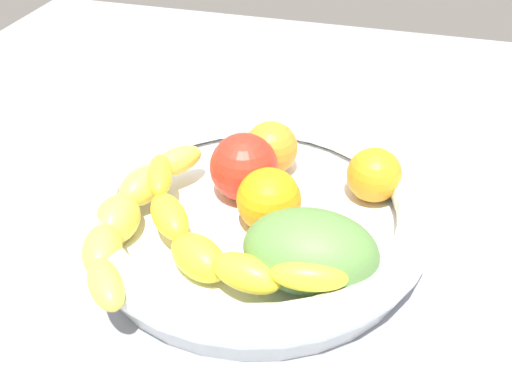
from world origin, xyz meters
The scene contains 9 objects.
kitchen_counter centered at (0.00, 0.00, 1.50)cm, with size 120.00×120.00×3.00cm, color gray.
fruit_bowl centered at (0.00, 0.00, 5.90)cm, with size 35.14×35.14×5.62cm.
banana_draped_left centered at (6.55, -10.83, 7.70)cm, with size 24.33×8.93×4.69cm.
banana_draped_right centered at (8.09, -2.11, 8.02)cm, with size 15.11×22.66×5.47cm.
orange_front centered at (-6.24, 11.00, 7.90)cm, with size 5.77×5.77×5.77cm, color orange.
orange_mid_left centered at (-8.12, -0.54, 8.02)cm, with size 6.00×6.00×6.00cm, color orange.
orange_mid_right centered at (1.11, 1.60, 8.20)cm, with size 6.37×6.37×6.37cm, color orange.
mango_green centered at (7.45, 6.93, 8.53)cm, with size 11.80×8.31×7.04cm, color #55833E.
tomato_red centered at (-3.04, -2.16, 8.59)cm, with size 7.15×7.15×7.15cm, color red.
Camera 1 is at (42.17, 11.73, 41.66)cm, focal length 39.02 mm.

